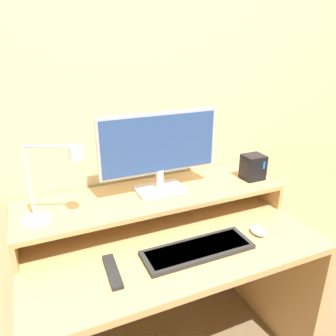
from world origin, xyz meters
TOP-DOWN VIEW (x-y plane):
  - wall_back at (0.00, 0.73)m, footprint 6.00×0.05m
  - desk at (0.00, 0.35)m, footprint 1.22×0.70m
  - monitor_shelf at (0.00, 0.52)m, footprint 1.22×0.35m
  - monitor at (0.04, 0.53)m, footprint 0.55×0.14m
  - desk_lamp at (-0.44, 0.44)m, footprint 0.25×0.15m
  - router_dock at (0.52, 0.48)m, footprint 0.10×0.09m
  - keyboard at (0.06, 0.20)m, footprint 0.45×0.15m
  - mouse at (0.37, 0.21)m, footprint 0.06×0.08m
  - remote_control at (-0.28, 0.21)m, footprint 0.05×0.19m

SIDE VIEW (x-z plane):
  - desk at x=0.00m, z-range 0.15..0.87m
  - remote_control at x=-0.28m, z-range 0.71..0.73m
  - keyboard at x=0.06m, z-range 0.71..0.73m
  - mouse at x=0.37m, z-range 0.71..0.74m
  - monitor_shelf at x=0.00m, z-range 0.76..0.89m
  - router_dock at x=0.52m, z-range 0.84..0.97m
  - desk_lamp at x=-0.44m, z-range 0.84..1.16m
  - monitor at x=0.04m, z-range 0.86..1.23m
  - wall_back at x=0.00m, z-range 0.00..2.50m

